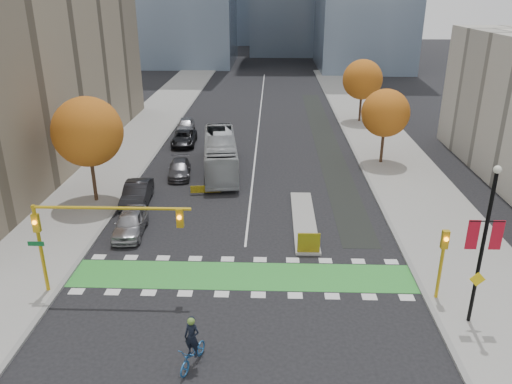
# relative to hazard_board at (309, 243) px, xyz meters

# --- Properties ---
(ground) EXTENTS (300.00, 300.00, 0.00)m
(ground) POSITION_rel_hazard_board_xyz_m (-4.00, -4.20, -0.80)
(ground) COLOR black
(ground) RESTS_ON ground
(sidewalk_west) EXTENTS (7.00, 120.00, 0.15)m
(sidewalk_west) POSITION_rel_hazard_board_xyz_m (-17.50, 15.80, -0.73)
(sidewalk_west) COLOR gray
(sidewalk_west) RESTS_ON ground
(sidewalk_east) EXTENTS (7.00, 120.00, 0.15)m
(sidewalk_east) POSITION_rel_hazard_board_xyz_m (9.50, 15.80, -0.73)
(sidewalk_east) COLOR gray
(sidewalk_east) RESTS_ON ground
(curb_west) EXTENTS (0.30, 120.00, 0.16)m
(curb_west) POSITION_rel_hazard_board_xyz_m (-14.00, 15.80, -0.73)
(curb_west) COLOR gray
(curb_west) RESTS_ON ground
(curb_east) EXTENTS (0.30, 120.00, 0.16)m
(curb_east) POSITION_rel_hazard_board_xyz_m (6.00, 15.80, -0.73)
(curb_east) COLOR gray
(curb_east) RESTS_ON ground
(bike_crossing) EXTENTS (20.00, 3.00, 0.01)m
(bike_crossing) POSITION_rel_hazard_board_xyz_m (-4.00, -2.70, -0.79)
(bike_crossing) COLOR green
(bike_crossing) RESTS_ON ground
(centre_line) EXTENTS (0.15, 70.00, 0.01)m
(centre_line) POSITION_rel_hazard_board_xyz_m (-4.00, 35.80, -0.80)
(centre_line) COLOR silver
(centre_line) RESTS_ON ground
(bike_lane_paint) EXTENTS (2.50, 50.00, 0.01)m
(bike_lane_paint) POSITION_rel_hazard_board_xyz_m (3.50, 25.80, -0.80)
(bike_lane_paint) COLOR black
(bike_lane_paint) RESTS_ON ground
(median_island) EXTENTS (1.60, 10.00, 0.16)m
(median_island) POSITION_rel_hazard_board_xyz_m (0.00, 4.80, -0.72)
(median_island) COLOR gray
(median_island) RESTS_ON ground
(hazard_board) EXTENTS (1.40, 0.12, 1.30)m
(hazard_board) POSITION_rel_hazard_board_xyz_m (0.00, 0.00, 0.00)
(hazard_board) COLOR yellow
(hazard_board) RESTS_ON median_island
(tree_west) EXTENTS (5.20, 5.20, 8.22)m
(tree_west) POSITION_rel_hazard_board_xyz_m (-16.00, 7.80, 4.82)
(tree_west) COLOR #332114
(tree_west) RESTS_ON ground
(tree_east_near) EXTENTS (4.40, 4.40, 7.08)m
(tree_east_near) POSITION_rel_hazard_board_xyz_m (8.00, 17.80, 4.06)
(tree_east_near) COLOR #332114
(tree_east_near) RESTS_ON ground
(tree_east_far) EXTENTS (4.80, 4.80, 7.65)m
(tree_east_far) POSITION_rel_hazard_board_xyz_m (8.50, 33.80, 4.44)
(tree_east_far) COLOR #332114
(tree_east_far) RESTS_ON ground
(traffic_signal_west) EXTENTS (8.53, 0.56, 5.20)m
(traffic_signal_west) POSITION_rel_hazard_board_xyz_m (-11.93, -4.71, 3.23)
(traffic_signal_west) COLOR #BF9914
(traffic_signal_west) RESTS_ON ground
(traffic_signal_east) EXTENTS (0.35, 0.43, 4.10)m
(traffic_signal_east) POSITION_rel_hazard_board_xyz_m (6.50, -4.71, 1.93)
(traffic_signal_east) COLOR #BF9914
(traffic_signal_east) RESTS_ON ground
(banner_lamppost) EXTENTS (1.65, 0.36, 8.28)m
(banner_lamppost) POSITION_rel_hazard_board_xyz_m (7.50, -6.70, 3.81)
(banner_lamppost) COLOR black
(banner_lamppost) RESTS_ON ground
(cyclist) EXTENTS (1.45, 2.30, 2.50)m
(cyclist) POSITION_rel_hazard_board_xyz_m (-5.70, -10.15, 0.04)
(cyclist) COLOR #215999
(cyclist) RESTS_ON ground
(bus) EXTENTS (4.15, 11.99, 3.27)m
(bus) POSITION_rel_hazard_board_xyz_m (-7.00, 15.18, 0.84)
(bus) COLOR #A2A6A9
(bus) RESTS_ON ground
(parked_car_a) EXTENTS (2.18, 4.83, 1.61)m
(parked_car_a) POSITION_rel_hazard_board_xyz_m (-11.85, 2.46, 0.00)
(parked_car_a) COLOR #97979C
(parked_car_a) RESTS_ON ground
(parked_car_b) EXTENTS (2.09, 5.25, 1.70)m
(parked_car_b) POSITION_rel_hazard_board_xyz_m (-12.67, 7.46, 0.05)
(parked_car_b) COLOR black
(parked_car_b) RESTS_ON ground
(parked_car_c) EXTENTS (2.44, 4.82, 1.34)m
(parked_car_c) POSITION_rel_hazard_board_xyz_m (-10.50, 13.73, -0.13)
(parked_car_c) COLOR #46464B
(parked_car_c) RESTS_ON ground
(parked_car_d) EXTENTS (2.64, 5.30, 1.44)m
(parked_car_d) POSITION_rel_hazard_board_xyz_m (-11.71, 23.33, -0.08)
(parked_car_d) COLOR black
(parked_car_d) RESTS_ON ground
(parked_car_e) EXTENTS (2.41, 4.97, 1.64)m
(parked_car_e) POSITION_rel_hazard_board_xyz_m (-12.33, 28.33, 0.02)
(parked_car_e) COLOR #939297
(parked_car_e) RESTS_ON ground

